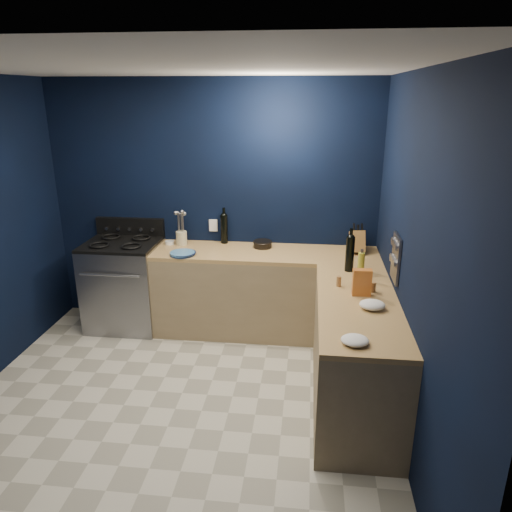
# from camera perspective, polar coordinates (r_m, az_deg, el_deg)

# --- Properties ---
(floor) EXTENTS (3.50, 3.50, 0.02)m
(floor) POSITION_cam_1_polar(r_m,az_deg,el_deg) (4.13, -9.63, -17.71)
(floor) COLOR beige
(floor) RESTS_ON ground
(ceiling) EXTENTS (3.50, 3.50, 0.02)m
(ceiling) POSITION_cam_1_polar(r_m,az_deg,el_deg) (3.33, -12.26, 21.48)
(ceiling) COLOR silver
(ceiling) RESTS_ON ground
(wall_back) EXTENTS (3.50, 0.02, 2.60)m
(wall_back) POSITION_cam_1_polar(r_m,az_deg,el_deg) (5.16, -5.16, 6.10)
(wall_back) COLOR black
(wall_back) RESTS_ON ground
(wall_right) EXTENTS (0.02, 3.50, 2.60)m
(wall_right) POSITION_cam_1_polar(r_m,az_deg,el_deg) (3.45, 18.44, -1.36)
(wall_right) COLOR black
(wall_right) RESTS_ON ground
(wall_front) EXTENTS (3.50, 0.02, 2.60)m
(wall_front) POSITION_cam_1_polar(r_m,az_deg,el_deg) (2.08, -25.41, -16.33)
(wall_front) COLOR black
(wall_front) RESTS_ON ground
(cab_back) EXTENTS (2.30, 0.63, 0.86)m
(cab_back) POSITION_cam_1_polar(r_m,az_deg,el_deg) (5.04, 1.12, -4.56)
(cab_back) COLOR #927C5A
(cab_back) RESTS_ON floor
(top_back) EXTENTS (2.30, 0.63, 0.04)m
(top_back) POSITION_cam_1_polar(r_m,az_deg,el_deg) (4.88, 1.16, 0.29)
(top_back) COLOR olive
(top_back) RESTS_ON cab_back
(cab_right) EXTENTS (0.63, 1.67, 0.86)m
(cab_right) POSITION_cam_1_polar(r_m,az_deg,el_deg) (4.02, 11.71, -11.51)
(cab_right) COLOR #927C5A
(cab_right) RESTS_ON floor
(top_right) EXTENTS (0.63, 1.67, 0.04)m
(top_right) POSITION_cam_1_polar(r_m,az_deg,el_deg) (3.81, 12.16, -5.66)
(top_right) COLOR olive
(top_right) RESTS_ON cab_right
(gas_range) EXTENTS (0.76, 0.66, 0.92)m
(gas_range) POSITION_cam_1_polar(r_m,az_deg,el_deg) (5.37, -15.42, -3.44)
(gas_range) COLOR gray
(gas_range) RESTS_ON floor
(oven_door) EXTENTS (0.59, 0.02, 0.42)m
(oven_door) POSITION_cam_1_polar(r_m,az_deg,el_deg) (5.10, -16.68, -4.87)
(oven_door) COLOR black
(oven_door) RESTS_ON gas_range
(cooktop) EXTENTS (0.76, 0.66, 0.03)m
(cooktop) POSITION_cam_1_polar(r_m,az_deg,el_deg) (5.21, -15.87, 1.40)
(cooktop) COLOR black
(cooktop) RESTS_ON gas_range
(backguard) EXTENTS (0.76, 0.06, 0.20)m
(backguard) POSITION_cam_1_polar(r_m,az_deg,el_deg) (5.45, -14.81, 3.40)
(backguard) COLOR black
(backguard) RESTS_ON gas_range
(spice_panel) EXTENTS (0.02, 0.28, 0.38)m
(spice_panel) POSITION_cam_1_polar(r_m,az_deg,el_deg) (3.99, 16.40, -0.25)
(spice_panel) COLOR gray
(spice_panel) RESTS_ON wall_right
(wall_outlet) EXTENTS (0.09, 0.02, 0.13)m
(wall_outlet) POSITION_cam_1_polar(r_m,az_deg,el_deg) (5.19, -5.13, 3.68)
(wall_outlet) COLOR white
(wall_outlet) RESTS_ON wall_back
(plate_stack) EXTENTS (0.31, 0.31, 0.03)m
(plate_stack) POSITION_cam_1_polar(r_m,az_deg,el_deg) (4.82, -8.81, 0.29)
(plate_stack) COLOR teal
(plate_stack) RESTS_ON top_back
(ramekin) EXTENTS (0.11, 0.11, 0.04)m
(ramekin) POSITION_cam_1_polar(r_m,az_deg,el_deg) (5.20, -10.30, 1.61)
(ramekin) COLOR white
(ramekin) RESTS_ON top_back
(utensil_crock) EXTENTS (0.12, 0.12, 0.15)m
(utensil_crock) POSITION_cam_1_polar(r_m,az_deg,el_deg) (5.15, -8.90, 2.15)
(utensil_crock) COLOR beige
(utensil_crock) RESTS_ON top_back
(wine_bottle_back) EXTENTS (0.09, 0.09, 0.31)m
(wine_bottle_back) POSITION_cam_1_polar(r_m,az_deg,el_deg) (5.13, -3.83, 3.23)
(wine_bottle_back) COLOR black
(wine_bottle_back) RESTS_ON top_back
(lemon_basket) EXTENTS (0.21, 0.21, 0.07)m
(lemon_basket) POSITION_cam_1_polar(r_m,az_deg,el_deg) (5.00, 0.79, 1.43)
(lemon_basket) COLOR black
(lemon_basket) RESTS_ON top_back
(knife_block) EXTENTS (0.16, 0.27, 0.27)m
(knife_block) POSITION_cam_1_polar(r_m,az_deg,el_deg) (4.95, 12.01, 1.70)
(knife_block) COLOR olive
(knife_block) RESTS_ON top_back
(wine_bottle_right) EXTENTS (0.10, 0.10, 0.32)m
(wine_bottle_right) POSITION_cam_1_polar(r_m,az_deg,el_deg) (4.38, 11.17, 0.22)
(wine_bottle_right) COLOR black
(wine_bottle_right) RESTS_ON top_right
(oil_bottle) EXTENTS (0.08, 0.08, 0.25)m
(oil_bottle) POSITION_cam_1_polar(r_m,az_deg,el_deg) (4.19, 12.44, -1.24)
(oil_bottle) COLOR #A8A42D
(oil_bottle) RESTS_ON top_right
(spice_jar_near) EXTENTS (0.05, 0.05, 0.09)m
(spice_jar_near) POSITION_cam_1_polar(r_m,az_deg,el_deg) (4.05, 9.88, -3.00)
(spice_jar_near) COLOR olive
(spice_jar_near) RESTS_ON top_right
(spice_jar_far) EXTENTS (0.05, 0.05, 0.08)m
(spice_jar_far) POSITION_cam_1_polar(r_m,az_deg,el_deg) (4.00, 13.87, -3.65)
(spice_jar_far) COLOR olive
(spice_jar_far) RESTS_ON top_right
(crouton_bag) EXTENTS (0.15, 0.07, 0.22)m
(crouton_bag) POSITION_cam_1_polar(r_m,az_deg,el_deg) (3.89, 12.55, -3.10)
(crouton_bag) COLOR #AF312A
(crouton_bag) RESTS_ON top_right
(towel_front) EXTENTS (0.23, 0.21, 0.07)m
(towel_front) POSITION_cam_1_polar(r_m,az_deg,el_deg) (3.69, 13.76, -5.69)
(towel_front) COLOR white
(towel_front) RESTS_ON top_right
(towel_end) EXTENTS (0.19, 0.18, 0.05)m
(towel_end) POSITION_cam_1_polar(r_m,az_deg,el_deg) (3.18, 11.75, -9.84)
(towel_end) COLOR white
(towel_end) RESTS_ON top_right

